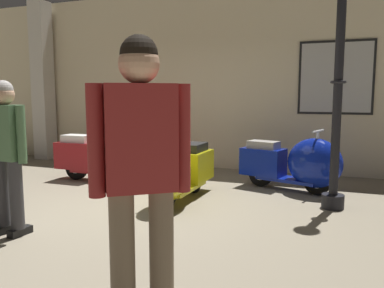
{
  "coord_description": "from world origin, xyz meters",
  "views": [
    {
      "loc": [
        2.57,
        -4.19,
        1.44
      ],
      "look_at": [
        0.46,
        1.42,
        0.68
      ],
      "focal_mm": 36.45,
      "sensor_mm": 36.0,
      "label": 1
    }
  ],
  "objects_px": {
    "visitor_1": "(7,147)",
    "scooter_1": "(177,171)",
    "scooter_2": "(298,163)",
    "visitor_0": "(141,165)",
    "lamppost": "(338,78)",
    "scooter_0": "(109,155)"
  },
  "relations": [
    {
      "from": "visitor_1",
      "to": "scooter_1",
      "type": "bearing_deg",
      "value": -28.14
    },
    {
      "from": "scooter_2",
      "to": "visitor_0",
      "type": "bearing_deg",
      "value": -81.71
    },
    {
      "from": "lamppost",
      "to": "scooter_1",
      "type": "bearing_deg",
      "value": -166.23
    },
    {
      "from": "scooter_0",
      "to": "scooter_2",
      "type": "height_order",
      "value": "scooter_0"
    },
    {
      "from": "scooter_1",
      "to": "lamppost",
      "type": "distance_m",
      "value": 2.34
    },
    {
      "from": "scooter_1",
      "to": "visitor_1",
      "type": "xyz_separation_m",
      "value": [
        -1.17,
        -1.69,
        0.48
      ]
    },
    {
      "from": "scooter_0",
      "to": "lamppost",
      "type": "relative_size",
      "value": 0.54
    },
    {
      "from": "scooter_2",
      "to": "visitor_1",
      "type": "xyz_separation_m",
      "value": [
        -2.61,
        -2.88,
        0.49
      ]
    },
    {
      "from": "scooter_1",
      "to": "visitor_1",
      "type": "relative_size",
      "value": 1.0
    },
    {
      "from": "lamppost",
      "to": "visitor_0",
      "type": "distance_m",
      "value": 3.4
    },
    {
      "from": "scooter_1",
      "to": "visitor_1",
      "type": "distance_m",
      "value": 2.11
    },
    {
      "from": "scooter_0",
      "to": "scooter_2",
      "type": "bearing_deg",
      "value": 7.92
    },
    {
      "from": "scooter_1",
      "to": "lamppost",
      "type": "height_order",
      "value": "lamppost"
    },
    {
      "from": "scooter_0",
      "to": "visitor_0",
      "type": "distance_m",
      "value": 4.26
    },
    {
      "from": "visitor_1",
      "to": "lamppost",
      "type": "bearing_deg",
      "value": -48.71
    },
    {
      "from": "scooter_1",
      "to": "scooter_2",
      "type": "height_order",
      "value": "scooter_1"
    },
    {
      "from": "lamppost",
      "to": "visitor_1",
      "type": "relative_size",
      "value": 1.91
    },
    {
      "from": "scooter_1",
      "to": "scooter_2",
      "type": "bearing_deg",
      "value": 131.35
    },
    {
      "from": "scooter_0",
      "to": "lamppost",
      "type": "xyz_separation_m",
      "value": [
        3.5,
        -0.28,
        1.19
      ]
    },
    {
      "from": "scooter_2",
      "to": "visitor_0",
      "type": "height_order",
      "value": "visitor_0"
    },
    {
      "from": "scooter_0",
      "to": "visitor_1",
      "type": "bearing_deg",
      "value": -81.57
    },
    {
      "from": "scooter_0",
      "to": "visitor_0",
      "type": "xyz_separation_m",
      "value": [
        2.44,
        -3.45,
        0.57
      ]
    }
  ]
}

